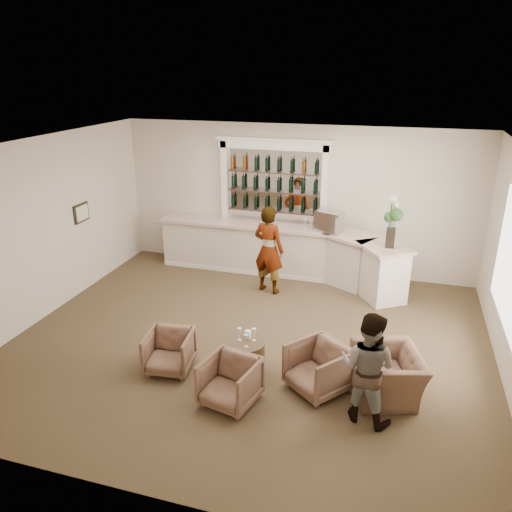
{
  "coord_description": "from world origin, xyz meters",
  "views": [
    {
      "loc": [
        2.25,
        -7.19,
        4.46
      ],
      "look_at": [
        -0.16,
        0.9,
        1.23
      ],
      "focal_mm": 35.0,
      "sensor_mm": 36.0,
      "label": 1
    }
  ],
  "objects_px": {
    "sommelier": "(269,250)",
    "armchair_left": "(169,351)",
    "armchair_center": "(230,382)",
    "guest": "(367,368)",
    "armchair_far": "(387,374)",
    "espresso_machine": "(329,221)",
    "bar_counter": "(282,251)",
    "cocktail_table": "(246,356)",
    "armchair_right": "(318,368)",
    "flower_vase": "(392,219)"
  },
  "relations": [
    {
      "from": "sommelier",
      "to": "armchair_left",
      "type": "distance_m",
      "value": 3.38
    },
    {
      "from": "armchair_center",
      "to": "armchair_left",
      "type": "bearing_deg",
      "value": 169.3
    },
    {
      "from": "sommelier",
      "to": "armchair_center",
      "type": "bearing_deg",
      "value": 113.34
    },
    {
      "from": "guest",
      "to": "armchair_far",
      "type": "bearing_deg",
      "value": -95.85
    },
    {
      "from": "armchair_left",
      "to": "espresso_machine",
      "type": "relative_size",
      "value": 1.37
    },
    {
      "from": "guest",
      "to": "armchair_left",
      "type": "relative_size",
      "value": 2.23
    },
    {
      "from": "bar_counter",
      "to": "cocktail_table",
      "type": "bearing_deg",
      "value": -84.47
    },
    {
      "from": "cocktail_table",
      "to": "armchair_right",
      "type": "distance_m",
      "value": 1.17
    },
    {
      "from": "guest",
      "to": "armchair_right",
      "type": "bearing_deg",
      "value": -15.28
    },
    {
      "from": "bar_counter",
      "to": "armchair_center",
      "type": "bearing_deg",
      "value": -85.2
    },
    {
      "from": "armchair_center",
      "to": "espresso_machine",
      "type": "xyz_separation_m",
      "value": [
        0.61,
        4.67,
        1.03
      ]
    },
    {
      "from": "espresso_machine",
      "to": "armchair_center",
      "type": "bearing_deg",
      "value": -77.89
    },
    {
      "from": "armchair_left",
      "to": "armchair_right",
      "type": "xyz_separation_m",
      "value": [
        2.3,
        0.15,
        0.04
      ]
    },
    {
      "from": "sommelier",
      "to": "armchair_right",
      "type": "distance_m",
      "value": 3.54
    },
    {
      "from": "sommelier",
      "to": "armchair_far",
      "type": "distance_m",
      "value": 3.94
    },
    {
      "from": "bar_counter",
      "to": "armchair_far",
      "type": "height_order",
      "value": "bar_counter"
    },
    {
      "from": "guest",
      "to": "espresso_machine",
      "type": "height_order",
      "value": "espresso_machine"
    },
    {
      "from": "armchair_center",
      "to": "flower_vase",
      "type": "height_order",
      "value": "flower_vase"
    },
    {
      "from": "bar_counter",
      "to": "flower_vase",
      "type": "relative_size",
      "value": 5.66
    },
    {
      "from": "cocktail_table",
      "to": "armchair_far",
      "type": "height_order",
      "value": "armchair_far"
    },
    {
      "from": "guest",
      "to": "espresso_machine",
      "type": "xyz_separation_m",
      "value": [
        -1.22,
        4.47,
        0.58
      ]
    },
    {
      "from": "cocktail_table",
      "to": "sommelier",
      "type": "height_order",
      "value": "sommelier"
    },
    {
      "from": "bar_counter",
      "to": "flower_vase",
      "type": "bearing_deg",
      "value": -15.69
    },
    {
      "from": "bar_counter",
      "to": "armchair_right",
      "type": "bearing_deg",
      "value": -69.28
    },
    {
      "from": "bar_counter",
      "to": "armchair_right",
      "type": "xyz_separation_m",
      "value": [
        1.52,
        -4.02,
        -0.21
      ]
    },
    {
      "from": "armchair_left",
      "to": "armchair_right",
      "type": "height_order",
      "value": "armchair_right"
    },
    {
      "from": "armchair_left",
      "to": "armchair_center",
      "type": "distance_m",
      "value": 1.28
    },
    {
      "from": "espresso_machine",
      "to": "sommelier",
      "type": "bearing_deg",
      "value": -120.06
    },
    {
      "from": "espresso_machine",
      "to": "guest",
      "type": "bearing_deg",
      "value": -55.16
    },
    {
      "from": "espresso_machine",
      "to": "flower_vase",
      "type": "bearing_deg",
      "value": -7.04
    },
    {
      "from": "bar_counter",
      "to": "sommelier",
      "type": "distance_m",
      "value": 0.98
    },
    {
      "from": "armchair_right",
      "to": "espresso_machine",
      "type": "height_order",
      "value": "espresso_machine"
    },
    {
      "from": "guest",
      "to": "armchair_far",
      "type": "distance_m",
      "value": 0.81
    },
    {
      "from": "armchair_far",
      "to": "cocktail_table",
      "type": "bearing_deg",
      "value": -107.85
    },
    {
      "from": "armchair_center",
      "to": "armchair_far",
      "type": "relative_size",
      "value": 0.72
    },
    {
      "from": "armchair_center",
      "to": "espresso_machine",
      "type": "height_order",
      "value": "espresso_machine"
    },
    {
      "from": "cocktail_table",
      "to": "bar_counter",
      "type": "bearing_deg",
      "value": 95.53
    },
    {
      "from": "cocktail_table",
      "to": "guest",
      "type": "distance_m",
      "value": 2.02
    },
    {
      "from": "bar_counter",
      "to": "flower_vase",
      "type": "distance_m",
      "value": 2.65
    },
    {
      "from": "armchair_far",
      "to": "armchair_right",
      "type": "bearing_deg",
      "value": -97.73
    },
    {
      "from": "armchair_right",
      "to": "armchair_far",
      "type": "bearing_deg",
      "value": 48.76
    },
    {
      "from": "sommelier",
      "to": "flower_vase",
      "type": "relative_size",
      "value": 1.83
    },
    {
      "from": "armchair_far",
      "to": "guest",
      "type": "bearing_deg",
      "value": -40.74
    },
    {
      "from": "bar_counter",
      "to": "armchair_left",
      "type": "distance_m",
      "value": 4.25
    },
    {
      "from": "guest",
      "to": "flower_vase",
      "type": "bearing_deg",
      "value": -74.19
    },
    {
      "from": "armchair_center",
      "to": "espresso_machine",
      "type": "relative_size",
      "value": 1.43
    },
    {
      "from": "bar_counter",
      "to": "guest",
      "type": "height_order",
      "value": "guest"
    },
    {
      "from": "cocktail_table",
      "to": "guest",
      "type": "xyz_separation_m",
      "value": [
        1.85,
        -0.61,
        0.54
      ]
    },
    {
      "from": "espresso_machine",
      "to": "flower_vase",
      "type": "relative_size",
      "value": 0.51
    },
    {
      "from": "bar_counter",
      "to": "cocktail_table",
      "type": "distance_m",
      "value": 3.88
    }
  ]
}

